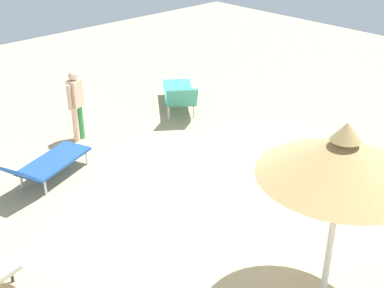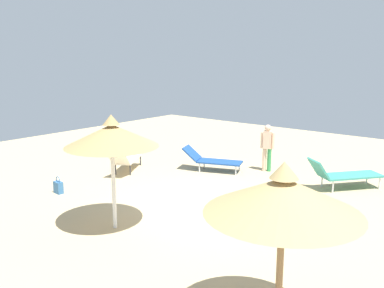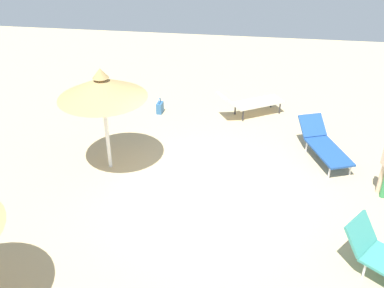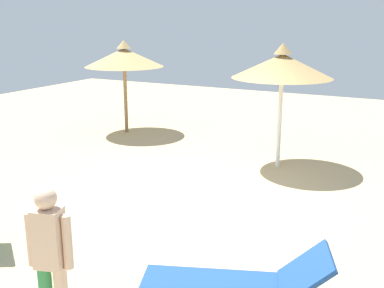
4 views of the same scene
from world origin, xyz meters
TOP-DOWN VIEW (x-y plane):
  - ground at (0.00, 0.00)m, footprint 24.00×24.00m
  - parasol_umbrella_edge at (3.37, 3.79)m, footprint 2.05×2.05m
  - parasol_umbrella_center at (2.34, -0.75)m, footprint 2.01×2.01m
  - lounge_chair_far_right at (-2.81, -1.95)m, footprint 1.29×2.04m
  - lounge_chair_far_left at (-3.65, 2.11)m, footprint 2.10×1.84m
  - lounge_chair_near_left at (-0.91, -4.00)m, footprint 2.00×1.52m
  - person_standing_front at (-3.93, -0.52)m, footprint 0.29×0.43m
  - handbag at (1.74, -3.81)m, footprint 0.18×0.30m

SIDE VIEW (x-z plane):
  - ground at x=0.00m, z-range -0.10..0.00m
  - handbag at x=1.74m, z-range -0.06..0.42m
  - lounge_chair_far_right at x=-2.81m, z-range -0.01..0.76m
  - lounge_chair_far_left at x=-3.65m, z-range -0.02..0.88m
  - lounge_chair_near_left at x=-0.91m, z-range 0.01..0.85m
  - person_standing_front at x=-3.93m, z-range 0.09..1.64m
  - parasol_umbrella_edge at x=3.37m, z-range 0.77..3.21m
  - parasol_umbrella_center at x=2.34m, z-range 0.81..3.34m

